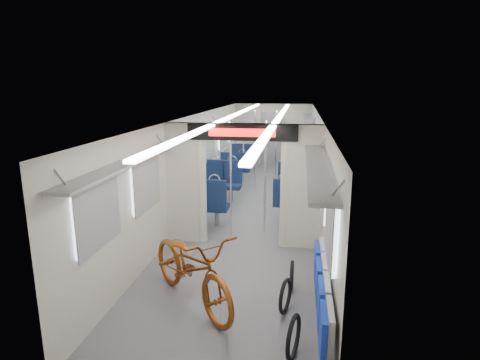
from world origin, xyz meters
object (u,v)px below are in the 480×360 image
(bike_hoop_c, at_px, (292,277))
(seat_bay_near_left, at_px, (215,188))
(flip_bench, at_px, (322,292))
(stanchion_far_left, at_px, (255,151))
(seat_bay_near_right, at_px, (294,188))
(bike_hoop_a, at_px, (293,339))
(bike_hoop_b, at_px, (285,298))
(seat_bay_far_right, at_px, (296,163))
(bicycle, at_px, (192,267))
(stanchion_near_left, at_px, (231,180))
(seat_bay_far_left, at_px, (239,161))
(stanchion_near_right, at_px, (265,178))
(stanchion_far_right, at_px, (276,152))

(bike_hoop_c, bearing_deg, seat_bay_near_left, 118.48)
(flip_bench, distance_m, stanchion_far_left, 6.95)
(seat_bay_near_right, bearing_deg, bike_hoop_a, -88.98)
(bike_hoop_b, bearing_deg, seat_bay_near_left, 113.77)
(seat_bay_far_right, bearing_deg, bicycle, -99.42)
(bike_hoop_b, relative_size, seat_bay_near_right, 0.24)
(bike_hoop_b, bearing_deg, seat_bay_near_right, 89.67)
(flip_bench, height_order, stanchion_near_left, stanchion_near_left)
(bike_hoop_b, distance_m, stanchion_near_left, 3.07)
(bicycle, distance_m, stanchion_near_left, 2.69)
(stanchion_near_left, bearing_deg, bike_hoop_c, -57.85)
(seat_bay_far_right, bearing_deg, flip_bench, -87.15)
(bike_hoop_a, distance_m, seat_bay_near_left, 5.48)
(stanchion_far_left, bearing_deg, seat_bay_far_left, 112.07)
(bicycle, distance_m, seat_bay_near_right, 4.77)
(seat_bay_far_left, distance_m, stanchion_near_left, 5.46)
(stanchion_near_right, relative_size, stanchion_far_right, 1.00)
(bike_hoop_b, bearing_deg, stanchion_near_right, 100.46)
(bike_hoop_a, distance_m, bike_hoop_b, 0.92)
(stanchion_near_left, bearing_deg, stanchion_far_left, 88.99)
(bike_hoop_b, distance_m, bike_hoop_c, 0.66)
(stanchion_near_left, relative_size, stanchion_far_left, 1.00)
(bike_hoop_c, relative_size, stanchion_far_right, 0.19)
(stanchion_near_left, bearing_deg, bike_hoop_b, -65.89)
(seat_bay_far_left, distance_m, seat_bay_far_right, 1.87)
(bike_hoop_c, height_order, seat_bay_near_right, seat_bay_near_right)
(stanchion_near_right, bearing_deg, seat_bay_far_left, 104.27)
(seat_bay_far_right, xyz_separation_m, stanchion_far_left, (-1.16, -1.68, 0.62))
(seat_bay_far_left, bearing_deg, seat_bay_near_right, -61.39)
(seat_bay_far_left, height_order, seat_bay_far_right, seat_bay_far_right)
(bike_hoop_b, xyz_separation_m, seat_bay_near_left, (-1.84, 4.18, 0.36))
(bike_hoop_b, bearing_deg, seat_bay_far_left, 102.88)
(bike_hoop_a, bearing_deg, seat_bay_near_right, 91.02)
(seat_bay_near_right, xyz_separation_m, seat_bay_far_right, (0.00, 3.35, -0.01))
(bicycle, height_order, stanchion_near_left, stanchion_near_left)
(flip_bench, bearing_deg, bicycle, 164.12)
(bike_hoop_c, bearing_deg, stanchion_near_right, 104.99)
(bike_hoop_b, distance_m, seat_bay_near_right, 4.64)
(bike_hoop_a, xyz_separation_m, stanchion_far_right, (-0.66, 7.08, 0.91))
(bike_hoop_a, bearing_deg, seat_bay_far_right, 90.63)
(stanchion_near_left, height_order, stanchion_near_right, same)
(bike_hoop_b, height_order, seat_bay_far_right, seat_bay_far_right)
(stanchion_near_right, bearing_deg, seat_bay_far_right, 83.51)
(bicycle, relative_size, seat_bay_near_left, 0.90)
(flip_bench, height_order, bike_hoop_a, flip_bench)
(bike_hoop_c, bearing_deg, bicycle, -155.77)
(flip_bench, height_order, stanchion_near_right, stanchion_near_right)
(seat_bay_far_left, relative_size, stanchion_near_right, 0.86)
(bicycle, distance_m, bike_hoop_c, 1.53)
(stanchion_far_left, height_order, stanchion_far_right, same)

